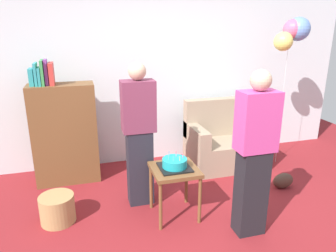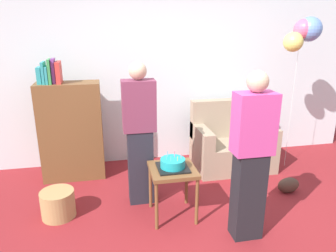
% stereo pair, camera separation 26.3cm
% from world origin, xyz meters
% --- Properties ---
extents(ground_plane, '(8.00, 8.00, 0.00)m').
position_xyz_m(ground_plane, '(0.00, 0.00, 0.00)').
color(ground_plane, maroon).
extents(wall_back, '(6.00, 0.10, 2.70)m').
position_xyz_m(wall_back, '(0.00, 2.05, 1.35)').
color(wall_back, silver).
rests_on(wall_back, ground_plane).
extents(couch, '(1.10, 0.70, 0.96)m').
position_xyz_m(couch, '(0.86, 1.48, 0.34)').
color(couch, gray).
rests_on(couch, ground_plane).
extents(bookshelf, '(0.80, 0.36, 1.60)m').
position_xyz_m(bookshelf, '(-1.37, 1.59, 0.68)').
color(bookshelf, brown).
rests_on(bookshelf, ground_plane).
extents(side_table, '(0.48, 0.48, 0.56)m').
position_xyz_m(side_table, '(-0.25, 0.40, 0.48)').
color(side_table, brown).
rests_on(side_table, ground_plane).
extents(birthday_cake, '(0.32, 0.32, 0.17)m').
position_xyz_m(birthday_cake, '(-0.25, 0.40, 0.61)').
color(birthday_cake, black).
rests_on(birthday_cake, side_table).
extents(person_blowing_candles, '(0.36, 0.22, 1.63)m').
position_xyz_m(person_blowing_candles, '(-0.55, 0.78, 0.83)').
color(person_blowing_candles, '#23232D').
rests_on(person_blowing_candles, ground_plane).
extents(person_holding_cake, '(0.36, 0.22, 1.63)m').
position_xyz_m(person_holding_cake, '(0.38, -0.07, 0.83)').
color(person_holding_cake, black).
rests_on(person_holding_cake, ground_plane).
extents(wicker_basket, '(0.36, 0.36, 0.30)m').
position_xyz_m(wicker_basket, '(-1.47, 0.63, 0.15)').
color(wicker_basket, '#A88451').
rests_on(wicker_basket, ground_plane).
extents(handbag, '(0.28, 0.14, 0.20)m').
position_xyz_m(handbag, '(1.26, 0.60, 0.10)').
color(handbag, '#473328').
rests_on(handbag, ground_plane).
extents(balloon_bunch, '(0.50, 0.32, 2.10)m').
position_xyz_m(balloon_bunch, '(1.68, 1.29, 1.90)').
color(balloon_bunch, silver).
rests_on(balloon_bunch, ground_plane).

